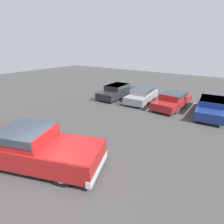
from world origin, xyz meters
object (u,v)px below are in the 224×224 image
object	(u,v)px
parked_sedan_b	(142,95)
parked_sedan_d	(211,106)
pickup_truck	(34,147)
parked_sedan_c	(173,99)
parked_sedan_a	(117,90)

from	to	relation	value
parked_sedan_b	parked_sedan_d	world-z (taller)	parked_sedan_d
pickup_truck	parked_sedan_d	world-z (taller)	pickup_truck
parked_sedan_c	parked_sedan_d	bearing A→B (deg)	90.34
parked_sedan_a	parked_sedan_d	world-z (taller)	parked_sedan_a
pickup_truck	parked_sedan_b	size ratio (longest dim) A/B	1.40
pickup_truck	parked_sedan_d	size ratio (longest dim) A/B	1.31
parked_sedan_c	parked_sedan_d	world-z (taller)	parked_sedan_d
parked_sedan_b	parked_sedan_c	distance (m)	2.79
pickup_truck	parked_sedan_d	xyz separation A→B (m)	(5.32, 10.91, -0.18)
parked_sedan_b	parked_sedan_a	bearing A→B (deg)	-93.27
pickup_truck	parked_sedan_c	world-z (taller)	pickup_truck
parked_sedan_b	parked_sedan_c	bearing A→B (deg)	87.83
parked_sedan_a	parked_sedan_c	size ratio (longest dim) A/B	0.97
parked_sedan_c	parked_sedan_d	xyz separation A→B (m)	(2.85, -0.20, 0.00)
parked_sedan_a	parked_sedan_b	size ratio (longest dim) A/B	1.06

